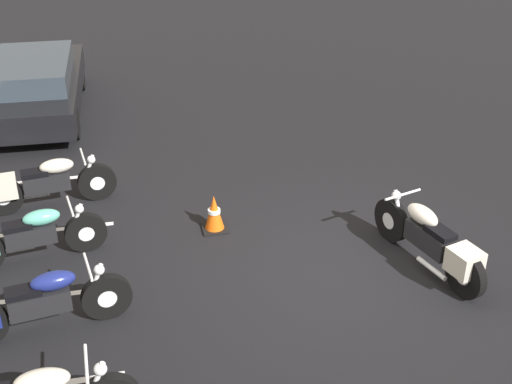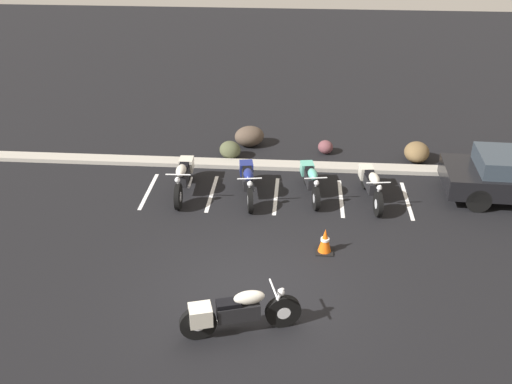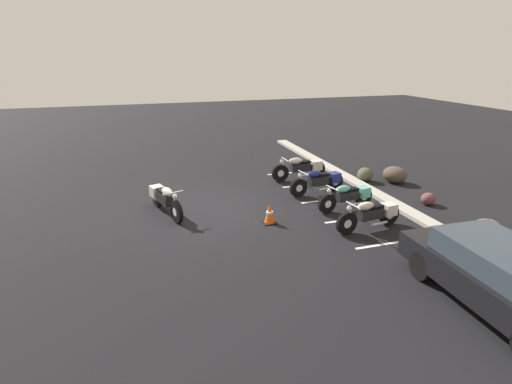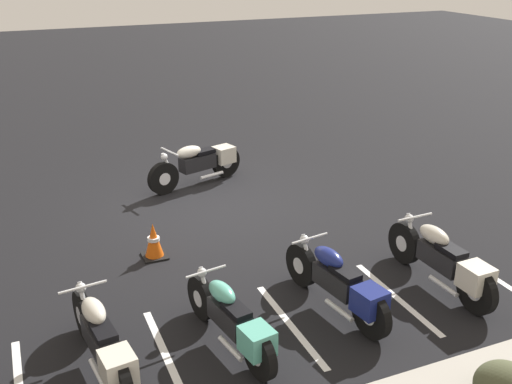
% 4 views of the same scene
% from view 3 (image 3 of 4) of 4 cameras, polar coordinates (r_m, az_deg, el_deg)
% --- Properties ---
extents(ground, '(60.00, 60.00, 0.00)m').
position_cam_3_polar(ground, '(12.95, -7.29, -2.63)').
color(ground, black).
extents(motorcycle_cream_featured, '(2.25, 0.95, 0.91)m').
position_cam_3_polar(motorcycle_cream_featured, '(12.83, -12.95, -0.89)').
color(motorcycle_cream_featured, black).
rests_on(motorcycle_cream_featured, ground).
extents(parked_bike_0, '(0.64, 2.30, 0.90)m').
position_cam_3_polar(parked_bike_0, '(16.00, 6.55, 3.49)').
color(parked_bike_0, black).
rests_on(parked_bike_0, ground).
extents(parked_bike_1, '(0.72, 2.22, 0.88)m').
position_cam_3_polar(parked_bike_1, '(14.47, 9.11, 1.60)').
color(parked_bike_1, black).
rests_on(parked_bike_1, ground).
extents(parked_bike_2, '(0.70, 2.10, 0.83)m').
position_cam_3_polar(parked_bike_2, '(13.19, 13.11, -0.54)').
color(parked_bike_2, black).
rests_on(parked_bike_2, ground).
extents(parked_bike_3, '(0.67, 2.17, 0.86)m').
position_cam_3_polar(parked_bike_3, '(11.85, 16.24, -3.03)').
color(parked_bike_3, black).
rests_on(parked_bike_3, ground).
extents(car_black, '(4.37, 1.97, 1.29)m').
position_cam_3_polar(car_black, '(9.24, 31.89, -10.33)').
color(car_black, black).
rests_on(car_black, ground).
extents(concrete_curb, '(18.00, 0.50, 0.12)m').
position_cam_3_polar(concrete_curb, '(15.12, 15.95, 0.24)').
color(concrete_curb, '#A8A399').
rests_on(concrete_curb, ground).
extents(landscape_rock_0, '(0.88, 0.86, 0.55)m').
position_cam_3_polar(landscape_rock_0, '(16.27, 15.31, 2.43)').
color(landscape_rock_0, '#484D34').
rests_on(landscape_rock_0, ground).
extents(landscape_rock_1, '(0.59, 0.62, 0.41)m').
position_cam_3_polar(landscape_rock_1, '(14.45, 23.40, -0.90)').
color(landscape_rock_1, brown).
rests_on(landscape_rock_1, ground).
extents(landscape_rock_2, '(0.79, 0.91, 0.61)m').
position_cam_3_polar(landscape_rock_2, '(12.38, 30.02, -4.75)').
color(landscape_rock_2, brown).
rests_on(landscape_rock_2, ground).
extents(landscape_rock_3, '(1.17, 1.09, 0.64)m').
position_cam_3_polar(landscape_rock_3, '(16.43, 19.22, 2.36)').
color(landscape_rock_3, '#4C3F34').
rests_on(landscape_rock_3, ground).
extents(traffic_cone, '(0.40, 0.40, 0.61)m').
position_cam_3_polar(traffic_cone, '(11.83, 1.95, -3.15)').
color(traffic_cone, black).
rests_on(traffic_cone, ground).
extents(stall_line_0, '(0.10, 2.10, 0.00)m').
position_cam_3_polar(stall_line_0, '(16.98, 5.03, 2.79)').
color(stall_line_0, white).
rests_on(stall_line_0, ground).
extents(stall_line_1, '(0.10, 2.10, 0.00)m').
position_cam_3_polar(stall_line_1, '(15.46, 7.47, 1.03)').
color(stall_line_1, white).
rests_on(stall_line_1, ground).
extents(stall_line_2, '(0.10, 2.10, 0.00)m').
position_cam_3_polar(stall_line_2, '(13.99, 10.44, -1.10)').
color(stall_line_2, white).
rests_on(stall_line_2, ground).
extents(stall_line_3, '(0.10, 2.10, 0.00)m').
position_cam_3_polar(stall_line_3, '(12.59, 14.09, -3.72)').
color(stall_line_3, white).
rests_on(stall_line_3, ground).
extents(stall_line_4, '(0.10, 2.10, 0.00)m').
position_cam_3_polar(stall_line_4, '(11.29, 18.65, -6.95)').
color(stall_line_4, white).
rests_on(stall_line_4, ground).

